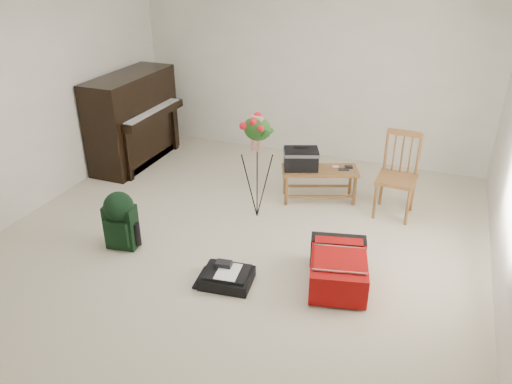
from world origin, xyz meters
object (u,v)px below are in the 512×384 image
at_px(piano, 134,121).
at_px(flower_stand, 257,168).
at_px(bench, 308,160).
at_px(dining_chair, 397,176).
at_px(red_suitcase, 339,265).
at_px(green_backpack, 120,218).
at_px(black_duffel, 227,277).

xyz_separation_m(piano, flower_stand, (2.19, -0.89, 0.00)).
distance_m(bench, dining_chair, 1.06).
bearing_deg(dining_chair, red_suitcase, -98.41).
relative_size(bench, green_backpack, 1.57).
height_order(piano, red_suitcase, piano).
relative_size(dining_chair, flower_stand, 0.78).
xyz_separation_m(dining_chair, black_duffel, (-1.25, -1.92, -0.40)).
relative_size(bench, dining_chair, 1.00).
bearing_deg(red_suitcase, green_backpack, 172.82).
bearing_deg(dining_chair, bench, -178.68).
distance_m(piano, black_duffel, 3.27).
distance_m(piano, red_suitcase, 3.79).
distance_m(black_duffel, green_backpack, 1.30).
xyz_separation_m(piano, bench, (2.58, -0.22, -0.11)).
xyz_separation_m(black_duffel, green_backpack, (-1.26, 0.18, 0.27)).
bearing_deg(bench, red_suitcase, -84.79).
height_order(dining_chair, black_duffel, dining_chair).
height_order(red_suitcase, flower_stand, flower_stand).
height_order(bench, black_duffel, bench).
bearing_deg(bench, piano, 154.05).
relative_size(piano, red_suitcase, 1.76).
distance_m(piano, flower_stand, 2.36).
relative_size(red_suitcase, green_backpack, 1.38).
relative_size(piano, green_backpack, 2.42).
bearing_deg(green_backpack, black_duffel, -15.59).
height_order(bench, red_suitcase, bench).
distance_m(bench, green_backpack, 2.30).
bearing_deg(flower_stand, green_backpack, -124.73).
bearing_deg(red_suitcase, bench, 103.05).
bearing_deg(bench, green_backpack, -150.57).
distance_m(green_backpack, flower_stand, 1.55).
relative_size(dining_chair, red_suitcase, 1.14).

